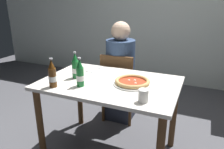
# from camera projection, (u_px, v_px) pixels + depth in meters

# --- Properties ---
(back_wall_tiled) EXTENTS (7.00, 0.10, 2.60)m
(back_wall_tiled) POSITION_uv_depth(u_px,v_px,m) (163.00, 8.00, 3.65)
(back_wall_tiled) COLOR silver
(back_wall_tiled) RESTS_ON ground_plane
(dining_table_main) EXTENTS (1.20, 0.80, 0.75)m
(dining_table_main) POSITION_uv_depth(u_px,v_px,m) (110.00, 93.00, 1.97)
(dining_table_main) COLOR silver
(dining_table_main) RESTS_ON ground_plane
(chair_behind_table) EXTENTS (0.43, 0.43, 0.85)m
(chair_behind_table) POSITION_uv_depth(u_px,v_px,m) (119.00, 84.00, 2.60)
(chair_behind_table) COLOR brown
(chair_behind_table) RESTS_ON ground_plane
(diner_seated) EXTENTS (0.34, 0.34, 1.21)m
(diner_seated) POSITION_uv_depth(u_px,v_px,m) (120.00, 74.00, 2.61)
(diner_seated) COLOR #2D3342
(diner_seated) RESTS_ON ground_plane
(pizza_margherita_near) EXTENTS (0.33, 0.33, 0.04)m
(pizza_margherita_near) POSITION_uv_depth(u_px,v_px,m) (132.00, 82.00, 1.86)
(pizza_margherita_near) COLOR white
(pizza_margherita_near) RESTS_ON dining_table_main
(beer_bottle_left) EXTENTS (0.07, 0.07, 0.25)m
(beer_bottle_left) POSITION_uv_depth(u_px,v_px,m) (52.00, 75.00, 1.78)
(beer_bottle_left) COLOR #512D0F
(beer_bottle_left) RESTS_ON dining_table_main
(beer_bottle_center) EXTENTS (0.07, 0.07, 0.25)m
(beer_bottle_center) POSITION_uv_depth(u_px,v_px,m) (80.00, 74.00, 1.80)
(beer_bottle_center) COLOR #196B2D
(beer_bottle_center) RESTS_ON dining_table_main
(beer_bottle_right) EXTENTS (0.07, 0.07, 0.25)m
(beer_bottle_right) POSITION_uv_depth(u_px,v_px,m) (75.00, 67.00, 1.99)
(beer_bottle_right) COLOR #196B2D
(beer_bottle_right) RESTS_ON dining_table_main
(napkin_with_cutlery) EXTENTS (0.23, 0.23, 0.01)m
(napkin_with_cutlery) POSITION_uv_depth(u_px,v_px,m) (96.00, 70.00, 2.23)
(napkin_with_cutlery) COLOR white
(napkin_with_cutlery) RESTS_ON dining_table_main
(paper_cup) EXTENTS (0.07, 0.07, 0.09)m
(paper_cup) POSITION_uv_depth(u_px,v_px,m) (143.00, 96.00, 1.53)
(paper_cup) COLOR white
(paper_cup) RESTS_ON dining_table_main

